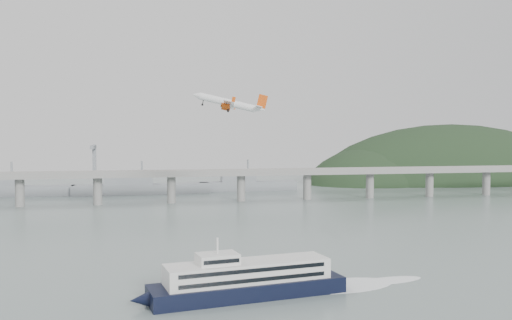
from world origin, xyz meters
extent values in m
plane|color=slate|center=(0.00, 0.00, 0.00)|extent=(900.00, 900.00, 0.00)
cube|color=gray|center=(0.00, 200.00, 20.00)|extent=(800.00, 22.00, 2.20)
cube|color=gray|center=(0.00, 189.50, 22.00)|extent=(800.00, 0.60, 1.80)
cube|color=gray|center=(0.00, 210.50, 22.00)|extent=(800.00, 0.60, 1.80)
cylinder|color=gray|center=(-130.00, 200.00, 9.50)|extent=(6.00, 6.00, 21.00)
cylinder|color=gray|center=(-80.00, 200.00, 9.50)|extent=(6.00, 6.00, 21.00)
cylinder|color=gray|center=(-30.00, 200.00, 9.50)|extent=(6.00, 6.00, 21.00)
cylinder|color=gray|center=(20.00, 200.00, 9.50)|extent=(6.00, 6.00, 21.00)
cylinder|color=gray|center=(70.00, 200.00, 9.50)|extent=(6.00, 6.00, 21.00)
cylinder|color=gray|center=(120.00, 200.00, 9.50)|extent=(6.00, 6.00, 21.00)
cylinder|color=gray|center=(170.00, 200.00, 9.50)|extent=(6.00, 6.00, 21.00)
cylinder|color=gray|center=(220.00, 200.00, 9.50)|extent=(6.00, 6.00, 21.00)
ellipsoid|color=black|center=(270.00, 330.00, -18.00)|extent=(320.00, 150.00, 156.00)
ellipsoid|color=black|center=(175.00, 320.00, -12.00)|extent=(140.00, 110.00, 96.00)
cube|color=gray|center=(-150.00, 270.00, 4.00)|extent=(95.67, 20.15, 8.00)
cylinder|color=gray|center=(-150.00, 270.00, 20.00)|extent=(1.60, 1.60, 14.00)
cube|color=gray|center=(-50.00, 265.00, 4.00)|extent=(110.55, 21.43, 8.00)
cube|color=gray|center=(-61.00, 265.00, 12.00)|extent=(39.01, 16.73, 8.00)
cylinder|color=gray|center=(-50.00, 265.00, 20.00)|extent=(1.60, 1.60, 14.00)
cube|color=gray|center=(40.00, 275.00, 4.00)|extent=(85.00, 13.60, 8.00)
cube|color=gray|center=(31.50, 275.00, 12.00)|extent=(29.75, 11.90, 8.00)
cylinder|color=gray|center=(40.00, 275.00, 20.00)|extent=(1.60, 1.60, 14.00)
cube|color=gray|center=(-90.00, 300.00, 20.00)|extent=(3.00, 3.00, 40.00)
cube|color=gray|center=(-90.00, 290.00, 38.00)|extent=(3.00, 28.00, 3.00)
cube|color=black|center=(-20.95, -31.46, 2.30)|extent=(58.83, 22.29, 4.59)
cone|color=black|center=(-51.59, -36.14, 2.30)|extent=(6.37, 5.41, 4.59)
cube|color=silver|center=(-20.95, -31.46, 7.46)|extent=(49.40, 18.63, 5.74)
cube|color=black|center=(-20.07, -37.19, 8.96)|extent=(43.16, 6.77, 1.15)
cube|color=black|center=(-20.07, -37.19, 6.20)|extent=(43.16, 6.77, 1.15)
cube|color=black|center=(-21.82, -25.72, 8.96)|extent=(43.16, 6.77, 1.15)
cube|color=black|center=(-21.82, -25.72, 6.20)|extent=(43.16, 6.77, 1.15)
cube|color=silver|center=(-30.03, -32.84, 11.83)|extent=(12.56, 9.68, 2.99)
cube|color=black|center=(-29.41, -36.87, 11.83)|extent=(10.24, 1.70, 1.15)
cylinder|color=silver|center=(-30.03, -32.84, 15.50)|extent=(0.65, 0.65, 4.59)
ellipsoid|color=white|center=(10.83, -26.60, 0.06)|extent=(35.19, 21.34, 0.23)
ellipsoid|color=white|center=(26.72, -24.17, 0.06)|extent=(25.76, 11.92, 0.23)
cylinder|color=white|center=(-6.71, 93.40, 64.24)|extent=(29.35, 10.59, 10.34)
cone|color=white|center=(-22.68, 96.42, 68.04)|extent=(5.67, 4.78, 4.65)
cone|color=white|center=(9.88, 90.29, 60.83)|extent=(6.38, 4.55, 4.89)
cube|color=white|center=(-5.95, 93.21, 62.99)|extent=(11.24, 35.83, 3.35)
cube|color=white|center=(9.05, 90.49, 61.78)|extent=(5.43, 12.92, 1.65)
cube|color=#CD480D|center=(10.85, 90.33, 64.89)|extent=(6.14, 1.27, 7.68)
cylinder|color=#CD480D|center=(-6.79, 99.12, 61.63)|extent=(5.25, 3.45, 3.36)
cylinder|color=black|center=(-8.89, 99.51, 62.13)|extent=(1.35, 2.49, 2.42)
cube|color=white|center=(-6.55, 99.13, 62.65)|extent=(2.83, 0.74, 1.82)
cylinder|color=#CD480D|center=(-8.79, 87.83, 62.22)|extent=(5.25, 3.45, 3.36)
cylinder|color=black|center=(-10.89, 88.23, 62.72)|extent=(1.35, 2.49, 2.42)
cube|color=white|center=(-8.55, 87.84, 63.23)|extent=(2.83, 0.74, 1.82)
cylinder|color=black|center=(-5.92, 95.86, 61.03)|extent=(1.01, 0.46, 2.54)
cylinder|color=black|center=(-6.19, 95.85, 59.91)|extent=(1.44, 0.63, 1.40)
cylinder|color=black|center=(-6.86, 90.52, 61.30)|extent=(1.01, 0.46, 2.54)
cylinder|color=black|center=(-7.13, 90.51, 60.19)|extent=(1.44, 0.63, 1.40)
cylinder|color=black|center=(-19.37, 95.64, 64.25)|extent=(1.01, 0.46, 2.54)
cylinder|color=black|center=(-19.63, 95.63, 63.14)|extent=(1.44, 0.63, 1.40)
cube|color=#CD480D|center=(-0.58, 110.28, 62.83)|extent=(2.22, 0.53, 2.83)
cube|color=#CD480D|center=(-6.75, 75.40, 64.64)|extent=(2.22, 0.53, 2.83)
camera|label=1|loc=(-51.24, -184.16, 46.35)|focal=38.00mm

